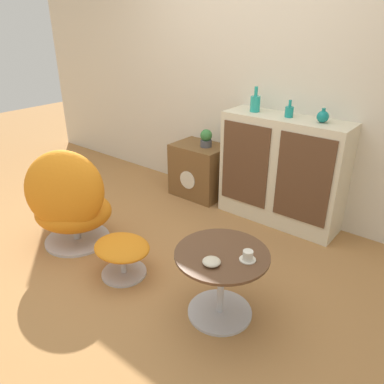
# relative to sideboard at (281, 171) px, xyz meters

# --- Properties ---
(ground_plane) EXTENTS (12.00, 12.00, 0.00)m
(ground_plane) POSITION_rel_sideboard_xyz_m (-0.51, -1.38, -0.50)
(ground_plane) COLOR #A87542
(wall_back) EXTENTS (6.40, 0.06, 2.60)m
(wall_back) POSITION_rel_sideboard_xyz_m (-0.51, 0.22, 0.80)
(wall_back) COLOR beige
(wall_back) RESTS_ON ground_plane
(sideboard) EXTENTS (1.13, 0.38, 1.01)m
(sideboard) POSITION_rel_sideboard_xyz_m (0.00, 0.00, 0.00)
(sideboard) COLOR beige
(sideboard) RESTS_ON ground_plane
(tv_console) EXTENTS (0.56, 0.42, 0.57)m
(tv_console) POSITION_rel_sideboard_xyz_m (-0.93, -0.02, -0.22)
(tv_console) COLOR brown
(tv_console) RESTS_ON ground_plane
(egg_chair) EXTENTS (0.87, 0.86, 0.88)m
(egg_chair) POSITION_rel_sideboard_xyz_m (-1.15, -1.49, -0.10)
(egg_chair) COLOR #B7B7BC
(egg_chair) RESTS_ON ground_plane
(ottoman) EXTENTS (0.45, 0.38, 0.29)m
(ottoman) POSITION_rel_sideboard_xyz_m (-0.51, -1.51, -0.30)
(ottoman) COLOR #B7B7BC
(ottoman) RESTS_ON ground_plane
(coffee_table) EXTENTS (0.59, 0.59, 0.48)m
(coffee_table) POSITION_rel_sideboard_xyz_m (0.30, -1.40, -0.21)
(coffee_table) COLOR #B7B7BC
(coffee_table) RESTS_ON ground_plane
(vase_leftmost) EXTENTS (0.09, 0.09, 0.22)m
(vase_leftmost) POSITION_rel_sideboard_xyz_m (-0.32, 0.00, 0.58)
(vase_leftmost) COLOR teal
(vase_leftmost) RESTS_ON sideboard
(vase_inner_left) EXTENTS (0.07, 0.07, 0.15)m
(vase_inner_left) POSITION_rel_sideboard_xyz_m (0.01, 0.00, 0.55)
(vase_inner_left) COLOR teal
(vase_inner_left) RESTS_ON sideboard
(vase_inner_right) EXTENTS (0.10, 0.10, 0.12)m
(vase_inner_right) POSITION_rel_sideboard_xyz_m (0.31, 0.00, 0.55)
(vase_inner_right) COLOR #147A75
(vase_inner_right) RESTS_ON sideboard
(potted_plant) EXTENTS (0.12, 0.12, 0.18)m
(potted_plant) POSITION_rel_sideboard_xyz_m (-0.85, -0.02, 0.16)
(potted_plant) COLOR #4C4C51
(potted_plant) RESTS_ON tv_console
(teacup) EXTENTS (0.10, 0.10, 0.06)m
(teacup) POSITION_rel_sideboard_xyz_m (0.46, -1.36, -0.00)
(teacup) COLOR silver
(teacup) RESTS_ON coffee_table
(bowl) EXTENTS (0.11, 0.11, 0.04)m
(bowl) POSITION_rel_sideboard_xyz_m (0.32, -1.53, -0.01)
(bowl) COLOR beige
(bowl) RESTS_ON coffee_table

